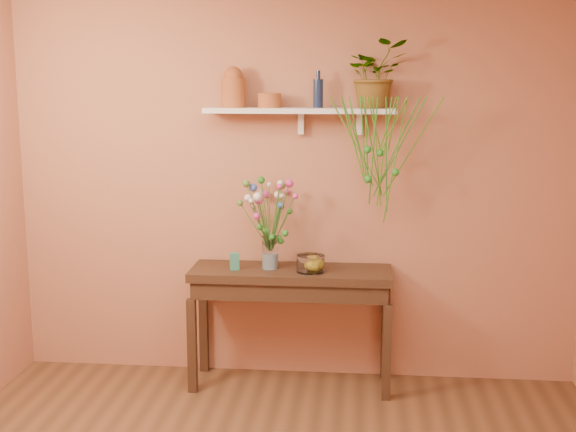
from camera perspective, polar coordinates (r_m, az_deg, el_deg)
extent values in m
cube|color=#AA684C|center=(5.37, 0.47, 1.91)|extent=(4.00, 0.04, 2.70)
cube|color=#3C2819|center=(5.24, 0.23, -4.33)|extent=(1.38, 0.44, 0.06)
cube|color=#3C2819|center=(5.27, 0.23, -5.26)|extent=(1.33, 0.41, 0.12)
cube|color=#3C2819|center=(5.31, -7.21, -9.65)|extent=(0.06, 0.06, 0.66)
cube|color=#3C2819|center=(5.19, 7.43, -10.14)|extent=(0.06, 0.06, 0.66)
cube|color=#3C2819|center=(5.66, -6.35, -8.33)|extent=(0.06, 0.06, 0.66)
cube|color=#3C2819|center=(5.55, 7.31, -8.75)|extent=(0.06, 0.06, 0.66)
cube|color=white|center=(5.18, 0.91, 7.94)|extent=(1.30, 0.24, 0.04)
cube|color=white|center=(5.28, 0.99, 6.98)|extent=(0.04, 0.05, 0.15)
cube|color=white|center=(5.26, 5.36, 6.92)|extent=(0.04, 0.05, 0.15)
cylinder|color=#994F25|center=(5.24, -4.14, 9.21)|extent=(0.16, 0.16, 0.20)
sphere|color=#994F25|center=(5.24, -4.15, 10.44)|extent=(0.13, 0.13, 0.13)
cylinder|color=#994F25|center=(5.19, -1.39, 8.67)|extent=(0.16, 0.16, 0.10)
cylinder|color=#142140|center=(5.18, 2.28, 9.18)|extent=(0.08, 0.08, 0.19)
cylinder|color=#142140|center=(5.18, 2.29, 10.56)|extent=(0.03, 0.03, 0.06)
imported|color=#287D22|center=(5.17, 6.58, 10.55)|extent=(0.50, 0.47, 0.45)
cylinder|color=#287D22|center=(5.09, 8.14, 5.11)|extent=(0.29, 0.12, 0.67)
cylinder|color=#378418|center=(5.07, 7.92, 6.86)|extent=(0.07, 0.07, 0.36)
cylinder|color=#378418|center=(5.05, 5.91, 5.93)|extent=(0.04, 0.11, 0.53)
cylinder|color=#287D22|center=(5.05, 8.53, 5.38)|extent=(0.30, 0.24, 0.62)
cylinder|color=#378418|center=(5.02, 4.90, 5.72)|extent=(0.17, 0.17, 0.57)
cylinder|color=#378418|center=(5.04, 5.08, 5.43)|extent=(0.35, 0.08, 0.62)
cylinder|color=#287D22|center=(5.06, 5.22, 5.58)|extent=(0.22, 0.09, 0.60)
cylinder|color=#378418|center=(5.05, 6.50, 6.89)|extent=(0.10, 0.16, 0.36)
cylinder|color=#378418|center=(5.08, 9.34, 5.07)|extent=(0.38, 0.10, 0.68)
cylinder|color=#287D22|center=(4.94, 6.36, 5.06)|extent=(0.15, 0.36, 0.67)
cylinder|color=#378418|center=(5.00, 7.96, 6.78)|extent=(0.17, 0.16, 0.37)
cylinder|color=#378418|center=(5.01, 7.40, 6.48)|extent=(0.12, 0.23, 0.43)
cylinder|color=#287D22|center=(5.07, 7.40, 4.51)|extent=(0.03, 0.13, 0.78)
cylinder|color=#378418|center=(4.99, 7.23, 4.70)|extent=(0.08, 0.23, 0.73)
cylinder|color=#378418|center=(5.08, 6.69, 4.77)|extent=(0.08, 0.10, 0.74)
cylinder|color=#287D22|center=(5.05, 5.67, 5.91)|extent=(0.05, 0.09, 0.53)
cylinder|color=#378418|center=(5.03, 8.04, 4.07)|extent=(0.14, 0.15, 0.84)
cylinder|color=#378418|center=(5.07, 5.27, 5.63)|extent=(0.13, 0.07, 0.59)
cylinder|color=#287D22|center=(4.98, 6.42, 4.73)|extent=(0.05, 0.30, 0.73)
sphere|color=#287D22|center=(5.05, 6.04, 2.77)|extent=(0.05, 0.05, 0.05)
sphere|color=#287D22|center=(5.09, 6.95, 4.73)|extent=(0.05, 0.05, 0.05)
sphere|color=#287D22|center=(5.07, 6.00, 4.99)|extent=(0.05, 0.05, 0.05)
sphere|color=#287D22|center=(5.03, 8.07, 3.27)|extent=(0.05, 0.05, 0.05)
cylinder|color=white|center=(5.23, -1.36, -2.75)|extent=(0.11, 0.11, 0.23)
cylinder|color=silver|center=(5.24, -1.36, -3.38)|extent=(0.10, 0.10, 0.11)
cylinder|color=#386B28|center=(5.03, -1.82, -0.64)|extent=(0.05, 0.31, 0.42)
sphere|color=silver|center=(4.85, -2.32, 1.44)|extent=(0.06, 0.06, 0.06)
cylinder|color=#386B28|center=(5.08, -1.01, -0.24)|extent=(0.09, 0.19, 0.47)
sphere|color=#CA2C88|center=(4.94, -0.63, 2.23)|extent=(0.04, 0.04, 0.04)
cylinder|color=#386B28|center=(5.13, -0.98, -0.09)|extent=(0.09, 0.09, 0.48)
sphere|color=silver|center=(5.05, -0.59, 2.48)|extent=(0.04, 0.04, 0.04)
cylinder|color=#386B28|center=(5.08, -0.42, -0.59)|extent=(0.19, 0.20, 0.42)
sphere|color=#CA2C88|center=(4.94, 0.56, 1.50)|extent=(0.04, 0.04, 0.04)
cylinder|color=#386B28|center=(5.13, -0.63, -1.13)|extent=(0.15, 0.11, 0.30)
sphere|color=#287D22|center=(5.05, 0.11, 0.36)|extent=(0.04, 0.04, 0.04)
cylinder|color=#386B28|center=(5.16, -0.64, -0.09)|extent=(0.14, 0.03, 0.47)
sphere|color=#CA2C88|center=(5.10, 0.10, 2.46)|extent=(0.06, 0.06, 0.06)
cylinder|color=#386B28|center=(5.18, -0.92, -0.55)|extent=(0.09, 0.01, 0.38)
sphere|color=silver|center=(5.15, -0.48, 1.51)|extent=(0.03, 0.03, 0.03)
cylinder|color=#386B28|center=(5.19, -0.96, -0.89)|extent=(0.08, 0.02, 0.31)
sphere|color=#3B5CB0|center=(5.17, -0.56, 0.81)|extent=(0.05, 0.05, 0.05)
cylinder|color=#386B28|center=(5.20, -0.91, -0.13)|extent=(0.08, 0.07, 0.45)
sphere|color=#598535|center=(5.19, -0.47, 2.34)|extent=(0.06, 0.06, 0.06)
cylinder|color=#386B28|center=(5.23, -0.93, -0.93)|extent=(0.08, 0.09, 0.29)
sphere|color=#598535|center=(5.23, -0.50, 0.71)|extent=(0.04, 0.04, 0.04)
cylinder|color=#386B28|center=(5.21, -1.07, -0.49)|extent=(0.05, 0.06, 0.38)
sphere|color=silver|center=(5.20, -0.79, 1.60)|extent=(0.05, 0.05, 0.05)
cylinder|color=#386B28|center=(5.28, -0.71, -0.34)|extent=(0.10, 0.22, 0.38)
sphere|color=#CA2C88|center=(5.35, -0.08, 1.84)|extent=(0.04, 0.04, 0.04)
cylinder|color=#386B28|center=(5.22, -1.39, -0.09)|extent=(0.02, 0.09, 0.45)
sphere|color=silver|center=(5.22, -1.42, 2.38)|extent=(0.03, 0.03, 0.03)
cylinder|color=#386B28|center=(5.28, -1.50, -0.45)|extent=(0.05, 0.20, 0.36)
sphere|color=#CA2C88|center=(5.34, -1.63, 1.63)|extent=(0.06, 0.06, 0.06)
cylinder|color=#386B28|center=(5.23, -1.69, 0.08)|extent=(0.08, 0.12, 0.47)
sphere|color=#287D22|center=(5.25, -2.03, 2.72)|extent=(0.05, 0.05, 0.05)
cylinder|color=#386B28|center=(5.25, -1.98, -0.95)|extent=(0.13, 0.12, 0.28)
sphere|color=#CA2C88|center=(5.29, -2.59, 0.65)|extent=(0.03, 0.03, 0.03)
cylinder|color=#386B28|center=(5.23, -1.75, -0.42)|extent=(0.09, 0.09, 0.39)
sphere|color=silver|center=(5.24, -2.14, 1.73)|extent=(0.04, 0.04, 0.04)
cylinder|color=#386B28|center=(5.20, -1.99, -0.22)|extent=(0.12, 0.03, 0.43)
sphere|color=#3B5CB0|center=(5.18, -2.63, 2.16)|extent=(0.06, 0.06, 0.06)
cylinder|color=#386B28|center=(5.20, -2.49, -0.80)|extent=(0.21, 0.02, 0.33)
sphere|color=#598535|center=(5.18, -3.63, 0.99)|extent=(0.04, 0.04, 0.04)
cylinder|color=#386B28|center=(5.18, -2.25, -0.07)|extent=(0.17, 0.02, 0.47)
sphere|color=#598535|center=(5.15, -3.16, 2.47)|extent=(0.05, 0.05, 0.05)
cylinder|color=#386B28|center=(5.14, -2.18, -0.64)|extent=(0.14, 0.11, 0.38)
sphere|color=silver|center=(5.07, -3.03, 1.36)|extent=(0.05, 0.05, 0.05)
cylinder|color=#386B28|center=(5.17, -1.78, -0.71)|extent=(0.08, 0.05, 0.36)
sphere|color=#CA2C88|center=(5.12, -2.22, 1.19)|extent=(0.06, 0.06, 0.06)
cylinder|color=#386B28|center=(5.11, -2.06, -0.76)|extent=(0.10, 0.18, 0.37)
sphere|color=silver|center=(5.00, -2.79, 1.14)|extent=(0.04, 0.04, 0.04)
cylinder|color=#386B28|center=(5.11, -1.85, -1.32)|extent=(0.07, 0.19, 0.28)
sphere|color=#CA2C88|center=(5.00, -2.35, -0.01)|extent=(0.05, 0.05, 0.05)
sphere|color=#287D22|center=(5.21, -0.56, -1.88)|extent=(0.05, 0.05, 0.05)
sphere|color=#287D22|center=(5.13, -1.24, -1.60)|extent=(0.05, 0.05, 0.05)
sphere|color=#287D22|center=(5.14, -1.72, -1.13)|extent=(0.05, 0.05, 0.05)
sphere|color=#287D22|center=(5.13, -2.11, -0.82)|extent=(0.05, 0.05, 0.05)
sphere|color=#287D22|center=(5.23, -0.71, -1.67)|extent=(0.05, 0.05, 0.05)
sphere|color=#287D22|center=(5.08, -0.22, -1.31)|extent=(0.05, 0.05, 0.05)
cylinder|color=white|center=(5.15, 1.71, -3.59)|extent=(0.19, 0.19, 0.11)
cylinder|color=white|center=(5.17, 1.71, -4.14)|extent=(0.19, 0.19, 0.01)
sphere|color=gold|center=(5.17, 1.91, -3.63)|extent=(0.09, 0.09, 0.09)
cube|color=#256C7B|center=(5.22, -4.05, -3.42)|extent=(0.07, 0.06, 0.12)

